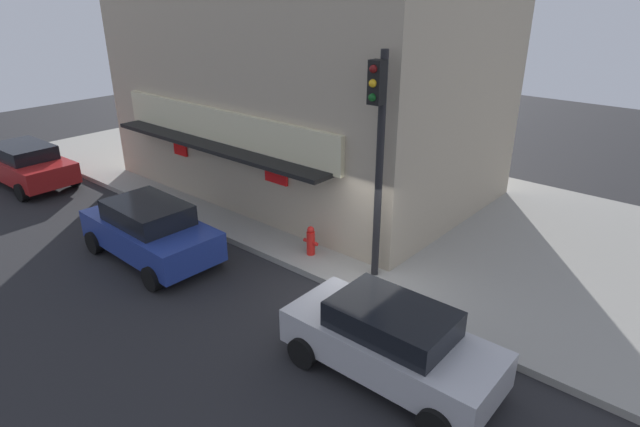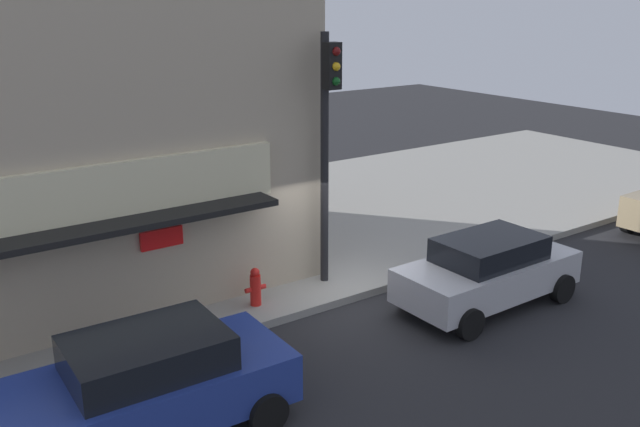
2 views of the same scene
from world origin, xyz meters
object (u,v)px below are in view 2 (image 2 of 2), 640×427
Objects in this scene: potted_plant_by_doorway at (31,294)px; potted_plant_by_window at (189,269)px; parked_car_silver at (488,270)px; fire_hydrant at (255,287)px; parked_car_blue at (150,384)px; pedestrian at (99,266)px; traffic_light at (328,129)px.

potted_plant_by_window reaches higher than potted_plant_by_doorway.
potted_plant_by_doorway is at bearing 151.93° from parked_car_silver.
parked_car_blue is at bearing -140.98° from fire_hydrant.
pedestrian reaches higher than parked_car_blue.
fire_hydrant is at bearing 149.25° from parked_car_silver.
parked_car_silver reaches higher than potted_plant_by_window.
parked_car_blue is (-0.68, -4.39, -0.30)m from pedestrian.
parked_car_blue reaches higher than parked_car_silver.
traffic_light is at bearing -17.78° from pedestrian.
fire_hydrant is 4.37m from parked_car_blue.
potted_plant_by_doorway is at bearing 169.77° from pedestrian.
parked_car_silver reaches higher than potted_plant_by_doorway.
traffic_light is 6.66× the size of fire_hydrant.
traffic_light is 4.24m from potted_plant_by_window.
parked_car_silver is at bearing -36.91° from potted_plant_by_window.
pedestrian is 0.41× the size of parked_car_blue.
traffic_light reaches higher than parked_car_blue.
traffic_light reaches higher than potted_plant_by_window.
potted_plant_by_doorway is (-1.31, 0.24, -0.38)m from pedestrian.
traffic_light is 5.52× the size of potted_plant_by_window.
potted_plant_by_window is (-0.88, 1.32, 0.17)m from fire_hydrant.
parked_car_blue is at bearing -151.52° from traffic_light.
traffic_light is 6.87m from potted_plant_by_doorway.
potted_plant_by_window is at bearing -10.09° from potted_plant_by_doorway.
pedestrian is at bearing 149.05° from parked_car_silver.
fire_hydrant is at bearing 39.02° from parked_car_blue.
parked_car_silver is at bearing -28.07° from potted_plant_by_doorway.
pedestrian is at bearing -10.23° from potted_plant_by_doorway.
pedestrian is 1.38m from potted_plant_by_doorway.
fire_hydrant is 0.20× the size of parked_car_silver.
potted_plant_by_window is 4.78m from parked_car_blue.
parked_car_silver is at bearing 1.63° from parked_car_blue.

